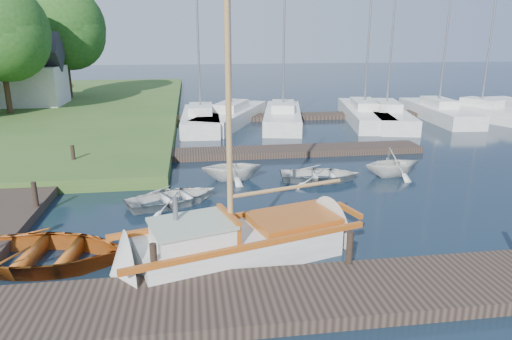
{
  "coord_description": "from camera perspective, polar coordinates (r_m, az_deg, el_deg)",
  "views": [
    {
      "loc": [
        -2.06,
        -14.32,
        5.47
      ],
      "look_at": [
        0.0,
        0.0,
        1.2
      ],
      "focal_mm": 32.0,
      "sensor_mm": 36.0,
      "label": 1
    }
  ],
  "objects": [
    {
      "name": "ground",
      "position": [
        15.46,
        -0.0,
        -4.27
      ],
      "size": [
        160.0,
        160.0,
        0.0
      ],
      "primitive_type": "plane",
      "color": "black",
      "rests_on": "ground"
    },
    {
      "name": "near_dock",
      "position": [
        10.08,
        5.04,
        -15.46
      ],
      "size": [
        18.0,
        2.2,
        0.3
      ],
      "primitive_type": "cube",
      "color": "black",
      "rests_on": "ground"
    },
    {
      "name": "left_dock",
      "position": [
        18.16,
        -26.88,
        -2.43
      ],
      "size": [
        2.2,
        18.0,
        0.3
      ],
      "primitive_type": "cube",
      "color": "black",
      "rests_on": "ground"
    },
    {
      "name": "far_dock",
      "position": [
        21.87,
        2.77,
        2.34
      ],
      "size": [
        14.0,
        1.6,
        0.3
      ],
      "primitive_type": "cube",
      "color": "black",
      "rests_on": "ground"
    },
    {
      "name": "pontoon",
      "position": [
        33.06,
        13.42,
        6.73
      ],
      "size": [
        30.0,
        1.6,
        0.3
      ],
      "primitive_type": "cube",
      "color": "black",
      "rests_on": "ground"
    },
    {
      "name": "mooring_post_1",
      "position": [
        10.51,
        -12.64,
        -10.98
      ],
      "size": [
        0.16,
        0.16,
        0.8
      ],
      "primitive_type": "cylinder",
      "color": "black",
      "rests_on": "near_dock"
    },
    {
      "name": "mooring_post_2",
      "position": [
        11.05,
        11.62,
        -9.47
      ],
      "size": [
        0.16,
        0.16,
        0.8
      ],
      "primitive_type": "cylinder",
      "color": "black",
      "rests_on": "near_dock"
    },
    {
      "name": "mooring_post_4",
      "position": [
        15.88,
        -25.9,
        -2.75
      ],
      "size": [
        0.16,
        0.16,
        0.8
      ],
      "primitive_type": "cylinder",
      "color": "black",
      "rests_on": "left_dock"
    },
    {
      "name": "mooring_post_5",
      "position": [
        20.5,
        -21.89,
        1.78
      ],
      "size": [
        0.16,
        0.16,
        0.8
      ],
      "primitive_type": "cylinder",
      "color": "black",
      "rests_on": "left_dock"
    },
    {
      "name": "sailboat",
      "position": [
        11.83,
        -1.48,
        -9.23
      ],
      "size": [
        7.41,
        3.9,
        9.83
      ],
      "rotation": [
        0.0,
        0.0,
        0.29
      ],
      "color": "beige",
      "rests_on": "ground"
    },
    {
      "name": "dinghy",
      "position": [
        12.53,
        -25.45,
        -8.86
      ],
      "size": [
        4.77,
        3.71,
        0.9
      ],
      "primitive_type": "imported",
      "rotation": [
        0.0,
        0.0,
        1.43
      ],
      "color": "#964E11",
      "rests_on": "ground"
    },
    {
      "name": "tender_a",
      "position": [
        15.61,
        -10.37,
        -3.09
      ],
      "size": [
        3.72,
        3.24,
        0.64
      ],
      "primitive_type": "imported",
      "rotation": [
        0.0,
        0.0,
        1.96
      ],
      "color": "beige",
      "rests_on": "ground"
    },
    {
      "name": "tender_b",
      "position": [
        17.9,
        -2.99,
        0.74
      ],
      "size": [
        2.47,
        2.15,
        1.26
      ],
      "primitive_type": "imported",
      "rotation": [
        0.0,
        0.0,
        1.61
      ],
      "color": "beige",
      "rests_on": "ground"
    },
    {
      "name": "tender_c",
      "position": [
        18.03,
        8.01,
        -0.32
      ],
      "size": [
        3.35,
        2.57,
        0.64
      ],
      "primitive_type": "imported",
      "rotation": [
        0.0,
        0.0,
        1.45
      ],
      "color": "beige",
      "rests_on": "ground"
    },
    {
      "name": "tender_d",
      "position": [
        19.19,
        16.76,
        1.12
      ],
      "size": [
        2.62,
        2.34,
        1.26
      ],
      "primitive_type": "imported",
      "rotation": [
        0.0,
        0.0,
        1.69
      ],
      "color": "beige",
      "rests_on": "ground"
    },
    {
      "name": "marina_boat_0",
      "position": [
        28.52,
        -6.92,
        6.43
      ],
      "size": [
        2.48,
        7.65,
        10.83
      ],
      "rotation": [
        0.0,
        0.0,
        1.53
      ],
      "color": "beige",
      "rests_on": "ground"
    },
    {
      "name": "marina_boat_1",
      "position": [
        29.64,
        -3.09,
        6.88
      ],
      "size": [
        5.7,
        9.13,
        9.79
      ],
      "rotation": [
        0.0,
        0.0,
        1.15
      ],
      "color": "beige",
      "rests_on": "ground"
    },
    {
      "name": "marina_boat_2",
      "position": [
        29.47,
        3.36,
        6.83
      ],
      "size": [
        3.88,
        8.79,
        10.3
      ],
      "rotation": [
        0.0,
        0.0,
        1.37
      ],
      "color": "beige",
      "rests_on": "ground"
    },
    {
      "name": "marina_boat_3",
      "position": [
        31.31,
        13.32,
        6.99
      ],
      "size": [
        3.98,
        9.81,
        11.38
      ],
      "rotation": [
        0.0,
        0.0,
        1.38
      ],
      "color": "beige",
      "rests_on": "ground"
    },
    {
      "name": "marina_boat_4",
      "position": [
        31.15,
        15.94,
        6.74
      ],
      "size": [
        4.14,
        9.32,
        9.88
      ],
      "rotation": [
        0.0,
        0.0,
        1.35
      ],
      "color": "beige",
      "rests_on": "ground"
    },
    {
      "name": "marina_boat_5",
      "position": [
        33.61,
        21.8,
        6.89
      ],
      "size": [
        2.8,
        8.79,
        11.25
      ],
      "rotation": [
        0.0,
        0.0,
        1.5
      ],
      "color": "beige",
      "rests_on": "ground"
    },
    {
      "name": "marina_boat_6",
      "position": [
        34.73,
        26.24,
        6.65
      ],
      "size": [
        4.72,
        7.25,
        9.89
      ],
      "rotation": [
        0.0,
        0.0,
        1.97
      ],
      "color": "beige",
      "rests_on": "ground"
    },
    {
      "name": "house_c",
      "position": [
        38.34,
        -26.78,
        10.4
      ],
      "size": [
        5.25,
        4.0,
        5.28
      ],
      "color": "beige",
      "rests_on": "shore"
    },
    {
      "name": "tree_7",
      "position": [
        41.58,
        -22.98,
        16.21
      ],
      "size": [
        6.83,
        6.83,
        9.38
      ],
      "color": "#332114",
      "rests_on": "shore"
    }
  ]
}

